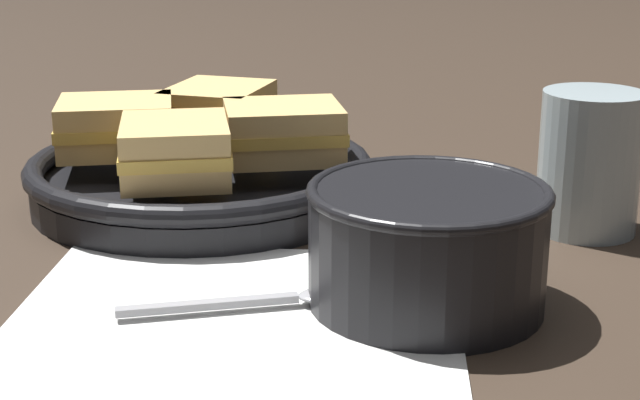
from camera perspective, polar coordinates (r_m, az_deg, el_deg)
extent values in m
plane|color=#382B21|center=(0.68, -1.15, -4.77)|extent=(4.00, 4.00, 0.00)
cube|color=white|center=(0.63, -4.93, -6.64)|extent=(0.30, 0.27, 0.00)
cylinder|color=black|center=(0.63, 6.26, -2.78)|extent=(0.15, 0.15, 0.08)
cylinder|color=orange|center=(0.63, 6.34, -0.48)|extent=(0.13, 0.13, 0.01)
torus|color=black|center=(0.62, 6.37, 0.48)|extent=(0.16, 0.16, 0.01)
cube|color=#9E9EA3|center=(0.63, -6.53, -6.07)|extent=(0.11, 0.05, 0.01)
ellipsoid|color=#9E9EA3|center=(0.64, 1.11, -5.48)|extent=(0.06, 0.05, 0.01)
cylinder|color=black|center=(0.86, -6.94, 0.68)|extent=(0.29, 0.29, 0.02)
torus|color=black|center=(0.85, -7.00, 2.03)|extent=(0.30, 0.30, 0.02)
cube|color=black|center=(1.05, -5.60, 4.93)|extent=(0.04, 0.13, 0.01)
cube|color=#DBB26B|center=(0.92, -5.90, 4.34)|extent=(0.09, 0.11, 0.02)
cube|color=gold|center=(0.91, -5.93, 5.19)|extent=(0.10, 0.11, 0.01)
cube|color=#DBB26B|center=(0.91, -5.96, 6.05)|extent=(0.09, 0.11, 0.02)
cube|color=#DBB26B|center=(0.87, -11.73, 3.32)|extent=(0.12, 0.11, 0.02)
cube|color=gold|center=(0.86, -11.78, 4.22)|extent=(0.12, 0.11, 0.01)
cube|color=#DBB26B|center=(0.86, -11.84, 5.13)|extent=(0.12, 0.11, 0.02)
cube|color=#DBB26B|center=(0.78, -8.38, 1.88)|extent=(0.11, 0.12, 0.02)
cube|color=gold|center=(0.77, -8.42, 2.87)|extent=(0.11, 0.12, 0.01)
cube|color=#DBB26B|center=(0.77, -8.47, 3.88)|extent=(0.11, 0.12, 0.02)
cube|color=#DBB26B|center=(0.83, -2.15, 3.06)|extent=(0.12, 0.11, 0.02)
cube|color=gold|center=(0.83, -2.16, 4.00)|extent=(0.12, 0.11, 0.01)
cube|color=#DBB26B|center=(0.82, -2.17, 4.94)|extent=(0.12, 0.11, 0.02)
cylinder|color=silver|center=(0.80, 15.41, 2.13)|extent=(0.08, 0.08, 0.11)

